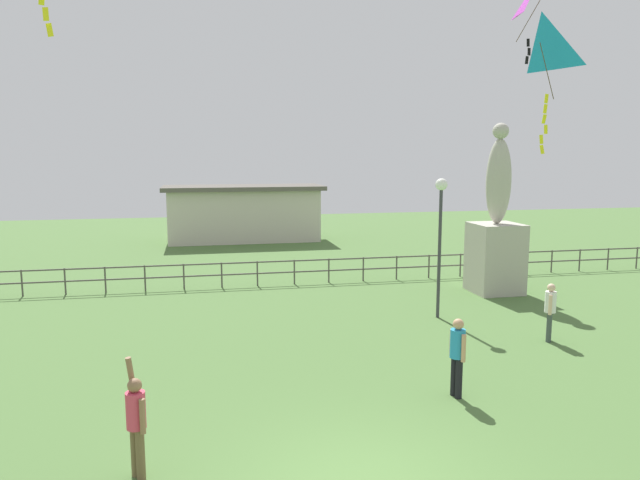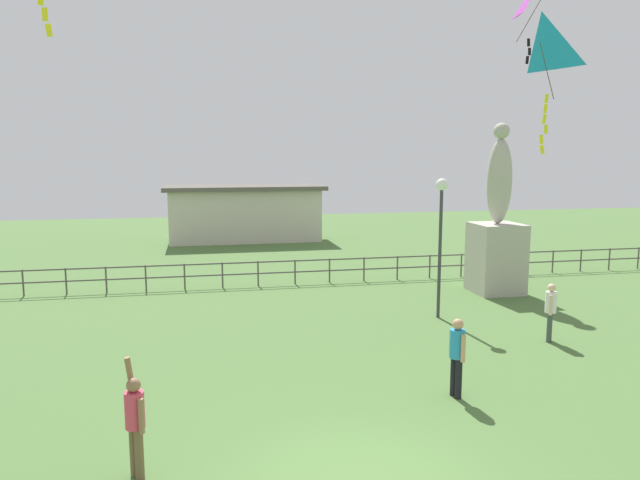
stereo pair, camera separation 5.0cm
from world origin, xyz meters
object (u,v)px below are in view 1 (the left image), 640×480
statue_monument (496,238)px  person_3 (457,352)px  person_2 (550,308)px  kite_1 (540,47)px  person_1 (136,420)px  lamppost (440,217)px

statue_monument → person_3: (-5.34, -8.39, -1.01)m
statue_monument → person_2: bearing=-103.9°
person_2 → kite_1: size_ratio=0.53×
statue_monument → person_3: size_ratio=3.65×
person_3 → person_1: bearing=-163.2°
kite_1 → statue_monument: bearing=66.6°
person_1 → person_3: 6.39m
person_2 → person_3: person_3 is taller
person_1 → person_2: person_1 is taller
person_2 → kite_1: 6.82m
kite_1 → person_2: bearing=45.1°
statue_monument → person_3: bearing=-122.5°
person_2 → person_1: bearing=-154.9°
statue_monument → person_1: (-11.46, -10.24, -1.02)m
statue_monument → lamppost: 4.46m
person_1 → person_3: (6.11, 1.85, 0.01)m
person_1 → statue_monument: bearing=41.8°
lamppost → person_1: bearing=-137.2°
lamppost → kite_1: kite_1 is taller
lamppost → person_3: (-2.00, -5.66, -2.15)m
lamppost → kite_1: bearing=-88.0°
lamppost → person_3: bearing=-109.5°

